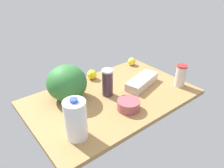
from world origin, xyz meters
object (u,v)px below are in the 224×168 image
Objects in this scene: shaker_bottle at (107,83)px; lemon_far_back at (132,61)px; tumbler_cup at (181,76)px; mixing_bowl at (129,105)px; lemon_by_jug at (92,75)px; egg_carton at (142,82)px; milk_jug at (76,120)px; watermelon at (67,83)px.

lemon_far_back is at bearing 28.66° from shaker_bottle.
tumbler_cup is 1.17× the size of mixing_bowl.
tumbler_cup is 70.42cm from lemon_by_jug.
mixing_bowl is at bearing -134.86° from lemon_far_back.
lemon_by_jug is 1.11× the size of lemon_far_back.
mixing_bowl is at bearing -95.63° from lemon_by_jug.
egg_carton is 38.30cm from lemon_far_back.
milk_jug is 68.39cm from lemon_by_jug.
lemon_far_back reaches higher than egg_carton.
mixing_bowl is at bearing -90.25° from shaker_bottle.
egg_carton is at bearing 29.63° from mixing_bowl.
lemon_far_back is at bearing 29.66° from milk_jug.
shaker_bottle is (24.73, -13.88, -2.33)cm from watermelon.
lemon_far_back is at bearing 92.91° from tumbler_cup.
mixing_bowl is (-0.10, -22.73, -6.81)cm from shaker_bottle.
shaker_bottle reaches higher than egg_carton.
lemon_far_back is (89.20, 50.79, -8.20)cm from milk_jug.
watermelon is 1.57× the size of tumbler_cup.
tumbler_cup is (51.98, -24.73, -1.26)cm from shaker_bottle.
milk_jug reaches higher than mixing_bowl.
shaker_bottle is 28.46cm from lemon_by_jug.
shaker_bottle is 0.63× the size of egg_carton.
milk_jug reaches higher than shaker_bottle.
egg_carton is (29.60, -5.84, -6.93)cm from shaker_bottle.
watermelon is 33.58cm from lemon_by_jug.
mixing_bowl is 2.11× the size of lemon_far_back.
lemon_by_jug is (4.84, 27.36, -6.15)cm from shaker_bottle.
shaker_bottle is at bearing -100.04° from lemon_by_jug.
shaker_bottle is 2.53× the size of lemon_by_jug.
watermelon is 75.75cm from lemon_far_back.
lemon_by_jug is (29.57, 13.48, -8.48)cm from watermelon.
mixing_bowl is (39.75, 1.10, -8.46)cm from milk_jug.
lemon_by_jug is at bearing 48.87° from milk_jug.
watermelon is at bearing 123.93° from mixing_bowl.
egg_carton is 4.44× the size of lemon_far_back.
egg_carton is at bearing -19.95° from watermelon.
shaker_bottle is at bearing 30.87° from milk_jug.
milk_jug is 3.14× the size of lemon_by_jug.
watermelon is 45.05cm from mixing_bowl.
watermelon is 3.48× the size of lemon_by_jug.
shaker_bottle is 2.81× the size of lemon_far_back.
lemon_by_jug is at bearing 112.02° from egg_carton.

